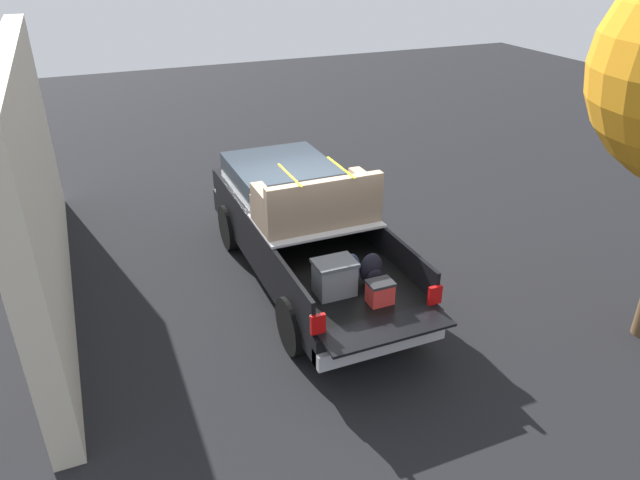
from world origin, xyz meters
TOP-DOWN VIEW (x-y plane):
  - ground_plane at (0.00, 0.00)m, footprint 40.00×40.00m
  - pickup_truck at (0.34, 0.00)m, footprint 6.05×2.06m
  - building_facade at (1.33, 4.05)m, footprint 8.24×0.36m

SIDE VIEW (x-z plane):
  - ground_plane at x=0.00m, z-range 0.00..0.00m
  - pickup_truck at x=0.34m, z-range -0.15..2.08m
  - building_facade at x=1.33m, z-range 0.00..4.07m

